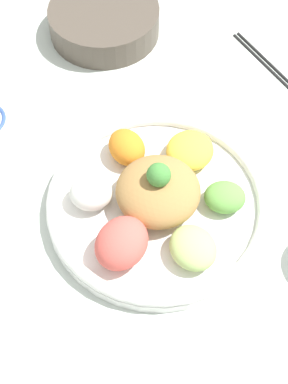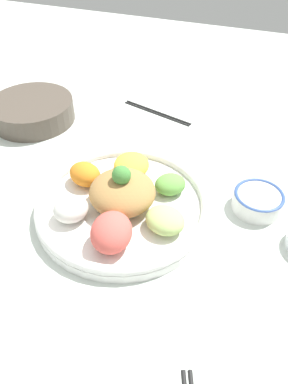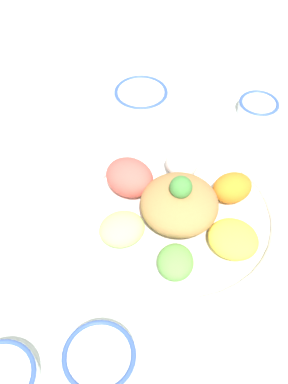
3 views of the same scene
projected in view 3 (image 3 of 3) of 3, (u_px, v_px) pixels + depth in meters
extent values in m
plane|color=silver|center=(176.00, 213.00, 0.83)|extent=(2.40, 2.40, 0.00)
cylinder|color=white|center=(178.00, 219.00, 0.81)|extent=(0.36, 0.36, 0.02)
torus|color=white|center=(178.00, 214.00, 0.80)|extent=(0.36, 0.36, 0.02)
ellipsoid|color=#E55B51|center=(130.00, 177.00, 0.81)|extent=(0.09, 0.10, 0.06)
ellipsoid|color=#B7DB7A|center=(122.00, 229.00, 0.75)|extent=(0.10, 0.09, 0.04)
ellipsoid|color=#6BAD4C|center=(175.00, 262.00, 0.72)|extent=(0.09, 0.09, 0.04)
ellipsoid|color=yellow|center=(233.00, 239.00, 0.74)|extent=(0.10, 0.10, 0.04)
ellipsoid|color=orange|center=(232.00, 188.00, 0.81)|extent=(0.09, 0.08, 0.05)
ellipsoid|color=white|center=(182.00, 163.00, 0.85)|extent=(0.09, 0.09, 0.05)
ellipsoid|color=#AD7F47|center=(179.00, 204.00, 0.77)|extent=(0.14, 0.14, 0.07)
sphere|color=#478E3D|center=(181.00, 187.00, 0.74)|extent=(0.04, 0.04, 0.04)
cylinder|color=white|center=(2.00, 379.00, 0.62)|extent=(0.10, 0.10, 0.03)
cylinder|color=maroon|center=(0.00, 376.00, 0.62)|extent=(0.08, 0.08, 0.00)
cylinder|color=white|center=(141.00, 98.00, 1.01)|extent=(0.12, 0.12, 0.04)
torus|color=#38569E|center=(141.00, 92.00, 1.00)|extent=(0.12, 0.12, 0.01)
cylinder|color=white|center=(141.00, 93.00, 1.00)|extent=(0.10, 0.10, 0.00)
cylinder|color=white|center=(258.00, 108.00, 0.99)|extent=(0.09, 0.09, 0.03)
torus|color=#38569E|center=(259.00, 103.00, 0.98)|extent=(0.09, 0.09, 0.01)
cylinder|color=#5B3319|center=(259.00, 104.00, 0.99)|extent=(0.07, 0.07, 0.00)
cylinder|color=white|center=(100.00, 360.00, 0.64)|extent=(0.10, 0.10, 0.04)
torus|color=#38569E|center=(99.00, 356.00, 0.62)|extent=(0.10, 0.10, 0.01)
cylinder|color=white|center=(99.00, 356.00, 0.63)|extent=(0.09, 0.09, 0.00)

